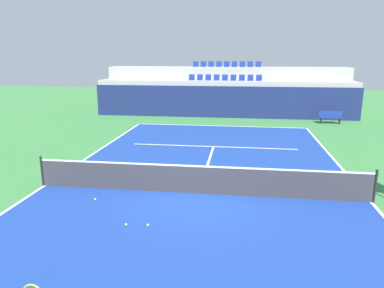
# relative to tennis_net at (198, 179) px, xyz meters

# --- Properties ---
(ground_plane) EXTENTS (80.00, 80.00, 0.00)m
(ground_plane) POSITION_rel_tennis_net_xyz_m (0.00, 0.00, -0.51)
(ground_plane) COLOR #387A3D
(court_surface) EXTENTS (11.00, 24.00, 0.01)m
(court_surface) POSITION_rel_tennis_net_xyz_m (0.00, 0.00, -0.50)
(court_surface) COLOR navy
(court_surface) RESTS_ON ground_plane
(baseline_far) EXTENTS (11.00, 0.10, 0.00)m
(baseline_far) POSITION_rel_tennis_net_xyz_m (0.00, 11.95, -0.50)
(baseline_far) COLOR white
(baseline_far) RESTS_ON court_surface
(sideline_left) EXTENTS (0.10, 24.00, 0.00)m
(sideline_left) POSITION_rel_tennis_net_xyz_m (-5.45, 0.00, -0.50)
(sideline_left) COLOR white
(sideline_left) RESTS_ON court_surface
(sideline_right) EXTENTS (0.10, 24.00, 0.00)m
(sideline_right) POSITION_rel_tennis_net_xyz_m (5.45, 0.00, -0.50)
(sideline_right) COLOR white
(sideline_right) RESTS_ON court_surface
(service_line_far) EXTENTS (8.26, 0.10, 0.00)m
(service_line_far) POSITION_rel_tennis_net_xyz_m (0.00, 6.40, -0.50)
(service_line_far) COLOR white
(service_line_far) RESTS_ON court_surface
(centre_service_line) EXTENTS (0.10, 6.40, 0.00)m
(centre_service_line) POSITION_rel_tennis_net_xyz_m (0.00, 3.20, -0.50)
(centre_service_line) COLOR white
(centre_service_line) RESTS_ON court_surface
(back_wall) EXTENTS (19.31, 0.30, 2.30)m
(back_wall) POSITION_rel_tennis_net_xyz_m (0.00, 15.33, 0.64)
(back_wall) COLOR navy
(back_wall) RESTS_ON ground_plane
(stands_tier_lower) EXTENTS (19.31, 2.40, 2.64)m
(stands_tier_lower) POSITION_rel_tennis_net_xyz_m (0.00, 16.68, 0.81)
(stands_tier_lower) COLOR #9E9E99
(stands_tier_lower) RESTS_ON ground_plane
(stands_tier_upper) EXTENTS (19.31, 2.40, 3.58)m
(stands_tier_upper) POSITION_rel_tennis_net_xyz_m (0.00, 19.08, 1.28)
(stands_tier_upper) COLOR #9E9E99
(stands_tier_upper) RESTS_ON ground_plane
(seating_row_lower) EXTENTS (5.58, 0.44, 0.44)m
(seating_row_lower) POSITION_rel_tennis_net_xyz_m (-0.00, 16.78, 2.25)
(seating_row_lower) COLOR navy
(seating_row_lower) RESTS_ON stands_tier_lower
(seating_row_upper) EXTENTS (5.58, 0.44, 0.44)m
(seating_row_upper) POSITION_rel_tennis_net_xyz_m (-0.00, 19.18, 3.20)
(seating_row_upper) COLOR navy
(seating_row_upper) RESTS_ON stands_tier_upper
(tennis_net) EXTENTS (11.08, 0.08, 1.07)m
(tennis_net) POSITION_rel_tennis_net_xyz_m (0.00, 0.00, 0.00)
(tennis_net) COLOR black
(tennis_net) RESTS_ON court_surface
(player_bench) EXTENTS (1.50, 0.40, 0.85)m
(player_bench) POSITION_rel_tennis_net_xyz_m (7.29, 13.87, -0.00)
(player_bench) COLOR navy
(player_bench) RESTS_ON ground_plane
(tennis_ball_0) EXTENTS (0.07, 0.07, 0.07)m
(tennis_ball_0) POSITION_rel_tennis_net_xyz_m (-1.05, -2.53, -0.47)
(tennis_ball_0) COLOR #CCE033
(tennis_ball_0) RESTS_ON court_surface
(tennis_ball_1) EXTENTS (0.07, 0.07, 0.07)m
(tennis_ball_1) POSITION_rel_tennis_net_xyz_m (-1.64, -2.58, -0.47)
(tennis_ball_1) COLOR #CCE033
(tennis_ball_1) RESTS_ON court_surface
(tennis_ball_2) EXTENTS (0.07, 0.07, 0.07)m
(tennis_ball_2) POSITION_rel_tennis_net_xyz_m (-3.16, -1.02, -0.47)
(tennis_ball_2) COLOR #CCE033
(tennis_ball_2) RESTS_ON court_surface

